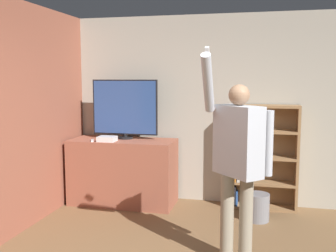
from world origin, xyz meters
The scene contains 9 objects.
wall_back centered at (0.00, 2.94, 1.35)m, with size 6.24×0.06×2.70m.
wall_side_brick centered at (-2.15, 1.46, 1.35)m, with size 0.06×4.51×2.70m.
tv_ledge centered at (-1.32, 2.52, 0.47)m, with size 1.49×0.64×0.93m.
television centered at (-1.32, 2.63, 1.37)m, with size 0.97×0.22×0.85m.
game_console centered at (-1.48, 2.33, 0.97)m, with size 0.24×0.20×0.07m.
remote_loose centered at (-1.68, 2.29, 0.94)m, with size 0.09×0.14×0.02m.
bookshelf centered at (0.55, 2.77, 0.72)m, with size 0.92×0.28×1.44m.
person centered at (0.38, 0.99, 1.08)m, with size 0.64×0.59×2.09m.
waste_bin centered at (0.58, 2.25, 0.17)m, with size 0.31×0.31×0.35m.
Camera 1 is at (0.58, -2.72, 1.81)m, focal length 42.00 mm.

